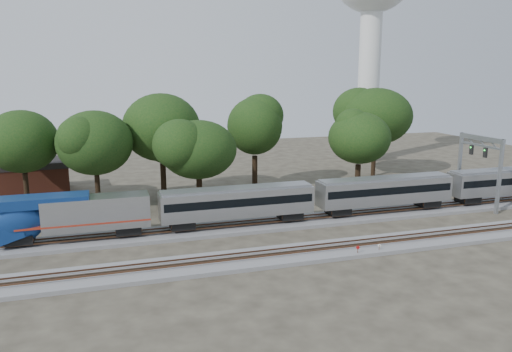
% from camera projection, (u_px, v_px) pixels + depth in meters
% --- Properties ---
extents(ground, '(160.00, 160.00, 0.00)m').
position_uv_depth(ground, '(270.00, 244.00, 51.92)').
color(ground, '#383328').
rests_on(ground, ground).
extents(track_far, '(160.00, 5.00, 0.73)m').
position_uv_depth(track_far, '(253.00, 226.00, 57.48)').
color(track_far, slate).
rests_on(track_far, ground).
extents(track_near, '(160.00, 5.00, 0.73)m').
position_uv_depth(track_near, '(284.00, 255.00, 48.13)').
color(track_near, slate).
rests_on(track_near, ground).
extents(train, '(129.01, 3.14, 4.63)m').
position_uv_depth(train, '(509.00, 180.00, 67.37)').
color(train, '#AAACB2').
rests_on(train, ground).
extents(switch_stand_red, '(0.36, 0.07, 1.13)m').
position_uv_depth(switch_stand_red, '(358.00, 250.00, 48.19)').
color(switch_stand_red, '#512D19').
rests_on(switch_stand_red, ground).
extents(switch_stand_white, '(0.31, 0.11, 0.98)m').
position_uv_depth(switch_stand_white, '(379.00, 247.00, 49.15)').
color(switch_stand_white, '#512D19').
rests_on(switch_stand_white, ground).
extents(switch_lever, '(0.54, 0.38, 0.30)m').
position_uv_depth(switch_lever, '(368.00, 252.00, 49.14)').
color(switch_lever, '#512D19').
rests_on(switch_lever, ground).
extents(water_tower, '(14.87, 14.87, 41.17)m').
position_uv_depth(water_tower, '(372.00, 3.00, 95.20)').
color(water_tower, silver).
rests_on(water_tower, ground).
extents(signal_gantry, '(0.66, 7.80, 9.49)m').
position_uv_depth(signal_gantry, '(480.00, 155.00, 65.12)').
color(signal_gantry, gray).
rests_on(signal_gantry, ground).
extents(brick_building, '(10.55, 7.77, 4.86)m').
position_uv_depth(brick_building, '(33.00, 177.00, 73.73)').
color(brick_building, brown).
rests_on(brick_building, ground).
extents(tree_1, '(9.05, 9.05, 12.76)m').
position_uv_depth(tree_1, '(22.00, 142.00, 63.55)').
color(tree_1, black).
rests_on(tree_1, ground).
extents(tree_2, '(8.94, 8.94, 12.61)m').
position_uv_depth(tree_2, '(95.00, 143.00, 63.14)').
color(tree_2, black).
rests_on(tree_2, ground).
extents(tree_3, '(10.28, 10.28, 14.49)m').
position_uv_depth(tree_3, '(161.00, 128.00, 68.69)').
color(tree_3, black).
rests_on(tree_3, ground).
extents(tree_4, '(7.92, 7.92, 11.16)m').
position_uv_depth(tree_4, '(198.00, 150.00, 64.24)').
color(tree_4, black).
rests_on(tree_4, ground).
extents(tree_5, '(9.86, 9.86, 13.90)m').
position_uv_depth(tree_5, '(255.00, 126.00, 74.25)').
color(tree_5, black).
rests_on(tree_5, ground).
extents(tree_6, '(8.53, 8.53, 12.02)m').
position_uv_depth(tree_6, '(359.00, 138.00, 71.13)').
color(tree_6, black).
rests_on(tree_6, ground).
extents(tree_7, '(10.45, 10.45, 14.73)m').
position_uv_depth(tree_7, '(376.00, 117.00, 83.96)').
color(tree_7, black).
rests_on(tree_7, ground).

